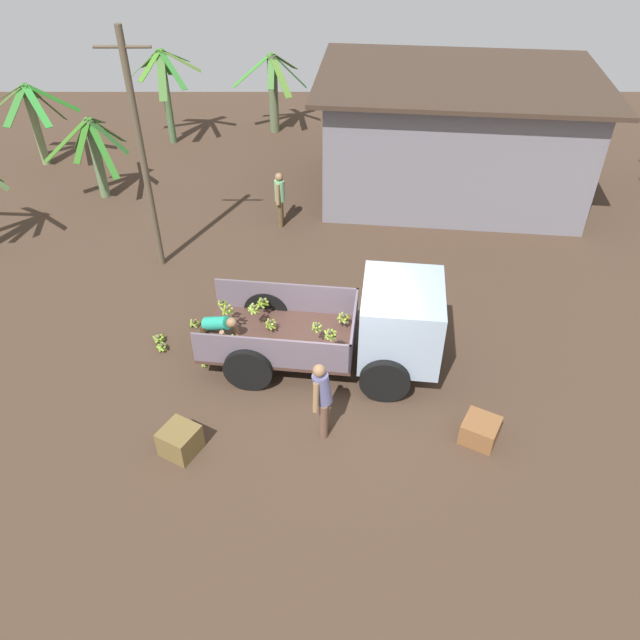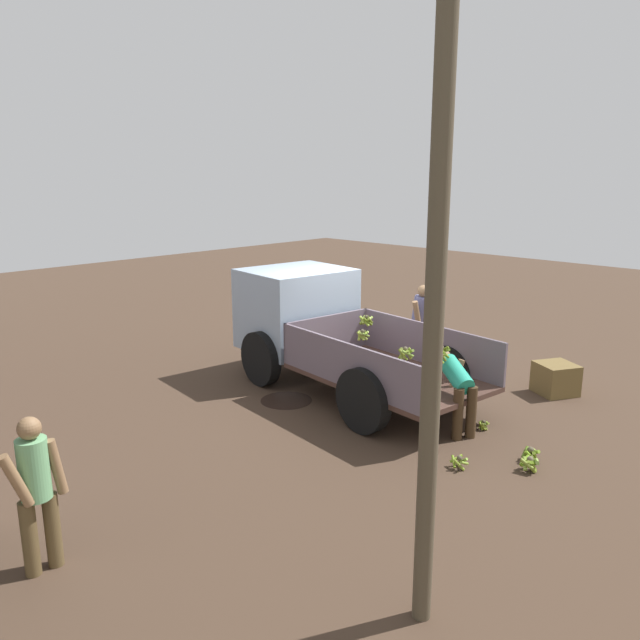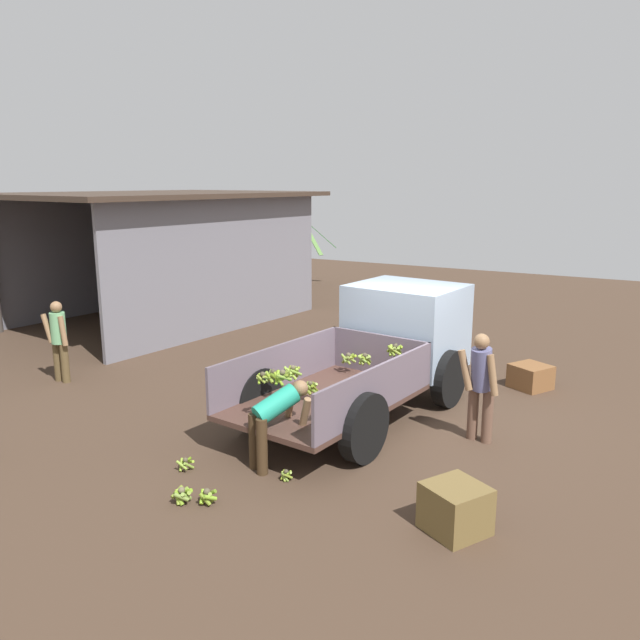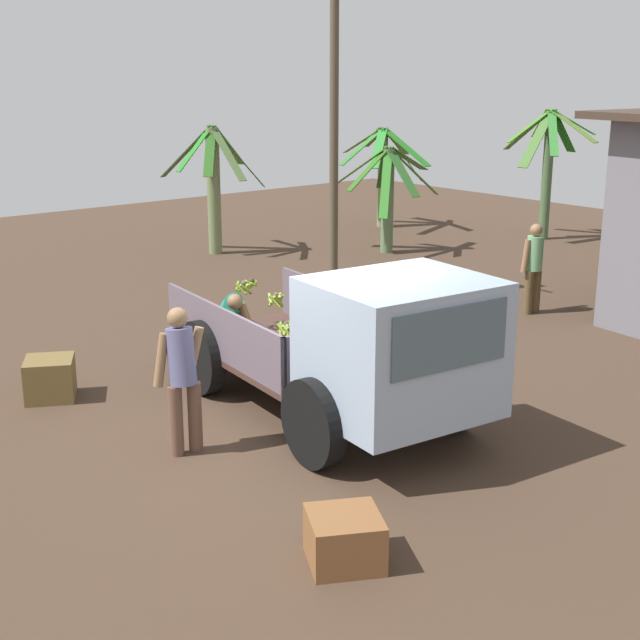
{
  "view_description": "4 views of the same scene",
  "coord_description": "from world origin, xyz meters",
  "px_view_note": "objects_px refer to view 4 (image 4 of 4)",
  "views": [
    {
      "loc": [
        -0.45,
        -9.42,
        9.0
      ],
      "look_at": [
        -0.45,
        0.58,
        1.1
      ],
      "focal_mm": 35.0,
      "sensor_mm": 36.0,
      "label": 1
    },
    {
      "loc": [
        -7.27,
        8.4,
        3.82
      ],
      "look_at": [
        0.45,
        0.49,
        1.16
      ],
      "focal_mm": 35.0,
      "sensor_mm": 36.0,
      "label": 2
    },
    {
      "loc": [
        -9.22,
        -3.71,
        3.83
      ],
      "look_at": [
        -0.51,
        1.24,
        1.6
      ],
      "focal_mm": 35.0,
      "sensor_mm": 36.0,
      "label": 3
    },
    {
      "loc": [
        7.74,
        -6.25,
        4.2
      ],
      "look_at": [
        0.01,
        0.2,
        1.34
      ],
      "focal_mm": 50.0,
      "sensor_mm": 36.0,
      "label": 4
    }
  ],
  "objects_px": {
    "cargo_truck": "(372,350)",
    "banana_bunch_on_ground_2": "(195,335)",
    "utility_pole": "(334,136)",
    "banana_bunch_on_ground_1": "(259,334)",
    "banana_bunch_on_ground_0": "(206,330)",
    "wooden_crate_0": "(50,379)",
    "person_foreground_visitor": "(182,374)",
    "person_worker_loading": "(232,317)",
    "banana_bunch_on_ground_3": "(202,359)",
    "wooden_crate_1": "(344,539)",
    "person_bystander_near_shed": "(534,264)"
  },
  "relations": [
    {
      "from": "person_worker_loading",
      "to": "utility_pole",
      "type": "bearing_deg",
      "value": 145.91
    },
    {
      "from": "person_bystander_near_shed",
      "to": "utility_pole",
      "type": "bearing_deg",
      "value": 35.26
    },
    {
      "from": "person_foreground_visitor",
      "to": "wooden_crate_0",
      "type": "height_order",
      "value": "person_foreground_visitor"
    },
    {
      "from": "person_foreground_visitor",
      "to": "person_worker_loading",
      "type": "relative_size",
      "value": 1.45
    },
    {
      "from": "banana_bunch_on_ground_2",
      "to": "banana_bunch_on_ground_3",
      "type": "height_order",
      "value": "banana_bunch_on_ground_2"
    },
    {
      "from": "wooden_crate_0",
      "to": "banana_bunch_on_ground_2",
      "type": "bearing_deg",
      "value": 108.08
    },
    {
      "from": "wooden_crate_1",
      "to": "person_bystander_near_shed",
      "type": "bearing_deg",
      "value": 117.05
    },
    {
      "from": "wooden_crate_0",
      "to": "wooden_crate_1",
      "type": "xyz_separation_m",
      "value": [
        5.52,
        0.29,
        -0.05
      ]
    },
    {
      "from": "person_worker_loading",
      "to": "cargo_truck",
      "type": "bearing_deg",
      "value": 22.29
    },
    {
      "from": "cargo_truck",
      "to": "banana_bunch_on_ground_2",
      "type": "distance_m",
      "value": 4.68
    },
    {
      "from": "cargo_truck",
      "to": "person_worker_loading",
      "type": "bearing_deg",
      "value": -178.29
    },
    {
      "from": "person_foreground_visitor",
      "to": "wooden_crate_0",
      "type": "relative_size",
      "value": 2.72
    },
    {
      "from": "person_worker_loading",
      "to": "person_bystander_near_shed",
      "type": "relative_size",
      "value": 0.73
    },
    {
      "from": "cargo_truck",
      "to": "person_foreground_visitor",
      "type": "relative_size",
      "value": 3.01
    },
    {
      "from": "banana_bunch_on_ground_0",
      "to": "utility_pole",
      "type": "bearing_deg",
      "value": 100.17
    },
    {
      "from": "cargo_truck",
      "to": "banana_bunch_on_ground_0",
      "type": "distance_m",
      "value": 4.84
    },
    {
      "from": "cargo_truck",
      "to": "person_foreground_visitor",
      "type": "xyz_separation_m",
      "value": [
        -1.07,
        -1.89,
        -0.15
      ]
    },
    {
      "from": "person_foreground_visitor",
      "to": "person_worker_loading",
      "type": "xyz_separation_m",
      "value": [
        -2.21,
        2.18,
        -0.21
      ]
    },
    {
      "from": "person_worker_loading",
      "to": "banana_bunch_on_ground_2",
      "type": "bearing_deg",
      "value": -158.99
    },
    {
      "from": "banana_bunch_on_ground_0",
      "to": "wooden_crate_1",
      "type": "distance_m",
      "value": 7.12
    },
    {
      "from": "cargo_truck",
      "to": "banana_bunch_on_ground_3",
      "type": "bearing_deg",
      "value": -172.19
    },
    {
      "from": "banana_bunch_on_ground_1",
      "to": "utility_pole",
      "type": "bearing_deg",
      "value": 115.7
    },
    {
      "from": "person_bystander_near_shed",
      "to": "person_foreground_visitor",
      "type": "bearing_deg",
      "value": 99.76
    },
    {
      "from": "cargo_truck",
      "to": "banana_bunch_on_ground_1",
      "type": "xyz_separation_m",
      "value": [
        -3.98,
        1.29,
        -0.98
      ]
    },
    {
      "from": "person_bystander_near_shed",
      "to": "banana_bunch_on_ground_0",
      "type": "height_order",
      "value": "person_bystander_near_shed"
    },
    {
      "from": "utility_pole",
      "to": "wooden_crate_1",
      "type": "relative_size",
      "value": 9.27
    },
    {
      "from": "cargo_truck",
      "to": "banana_bunch_on_ground_0",
      "type": "bearing_deg",
      "value": 178.08
    },
    {
      "from": "wooden_crate_1",
      "to": "banana_bunch_on_ground_1",
      "type": "bearing_deg",
      "value": 150.21
    },
    {
      "from": "banana_bunch_on_ground_0",
      "to": "banana_bunch_on_ground_3",
      "type": "height_order",
      "value": "banana_bunch_on_ground_0"
    },
    {
      "from": "person_foreground_visitor",
      "to": "banana_bunch_on_ground_1",
      "type": "relative_size",
      "value": 6.56
    },
    {
      "from": "cargo_truck",
      "to": "banana_bunch_on_ground_0",
      "type": "relative_size",
      "value": 18.55
    },
    {
      "from": "person_worker_loading",
      "to": "banana_bunch_on_ground_3",
      "type": "xyz_separation_m",
      "value": [
        -0.28,
        -0.35,
        -0.64
      ]
    },
    {
      "from": "person_worker_loading",
      "to": "banana_bunch_on_ground_3",
      "type": "relative_size",
      "value": 6.66
    },
    {
      "from": "banana_bunch_on_ground_3",
      "to": "wooden_crate_1",
      "type": "relative_size",
      "value": 0.28
    },
    {
      "from": "utility_pole",
      "to": "person_worker_loading",
      "type": "bearing_deg",
      "value": -61.48
    },
    {
      "from": "utility_pole",
      "to": "banana_bunch_on_ground_1",
      "type": "height_order",
      "value": "utility_pole"
    },
    {
      "from": "person_bystander_near_shed",
      "to": "wooden_crate_1",
      "type": "height_order",
      "value": "person_bystander_near_shed"
    },
    {
      "from": "cargo_truck",
      "to": "banana_bunch_on_ground_2",
      "type": "relative_size",
      "value": 21.72
    },
    {
      "from": "cargo_truck",
      "to": "banana_bunch_on_ground_3",
      "type": "relative_size",
      "value": 29.05
    },
    {
      "from": "cargo_truck",
      "to": "utility_pole",
      "type": "xyz_separation_m",
      "value": [
        -5.26,
        3.94,
        1.94
      ]
    },
    {
      "from": "cargo_truck",
      "to": "person_worker_loading",
      "type": "xyz_separation_m",
      "value": [
        -3.28,
        0.29,
        -0.36
      ]
    },
    {
      "from": "cargo_truck",
      "to": "banana_bunch_on_ground_1",
      "type": "bearing_deg",
      "value": 168.93
    },
    {
      "from": "cargo_truck",
      "to": "banana_bunch_on_ground_2",
      "type": "xyz_separation_m",
      "value": [
        -4.56,
        0.44,
        -0.97
      ]
    },
    {
      "from": "person_foreground_visitor",
      "to": "banana_bunch_on_ground_1",
      "type": "distance_m",
      "value": 4.39
    },
    {
      "from": "person_foreground_visitor",
      "to": "person_worker_loading",
      "type": "distance_m",
      "value": 3.11
    },
    {
      "from": "cargo_truck",
      "to": "wooden_crate_1",
      "type": "bearing_deg",
      "value": -41.0
    },
    {
      "from": "person_worker_loading",
      "to": "wooden_crate_0",
      "type": "bearing_deg",
      "value": -70.52
    },
    {
      "from": "person_bystander_near_shed",
      "to": "banana_bunch_on_ground_2",
      "type": "height_order",
      "value": "person_bystander_near_shed"
    },
    {
      "from": "person_foreground_visitor",
      "to": "banana_bunch_on_ground_3",
      "type": "bearing_deg",
      "value": -28.24
    },
    {
      "from": "person_bystander_near_shed",
      "to": "wooden_crate_0",
      "type": "bearing_deg",
      "value": 81.7
    }
  ]
}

